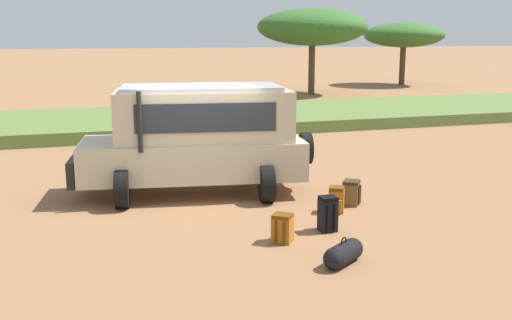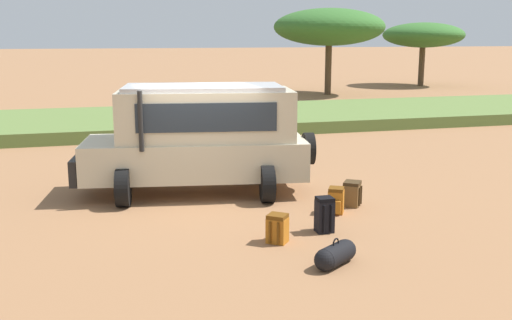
{
  "view_description": "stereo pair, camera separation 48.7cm",
  "coord_description": "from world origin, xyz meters",
  "px_view_note": "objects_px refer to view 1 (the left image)",
  "views": [
    {
      "loc": [
        -2.68,
        -12.39,
        3.52
      ],
      "look_at": [
        1.02,
        -0.91,
        1.0
      ],
      "focal_mm": 42.0,
      "sensor_mm": 36.0,
      "label": 1
    },
    {
      "loc": [
        -2.21,
        -12.53,
        3.52
      ],
      "look_at": [
        1.02,
        -0.91,
        1.0
      ],
      "focal_mm": 42.0,
      "sensor_mm": 36.0,
      "label": 2
    }
  ],
  "objects_px": {
    "backpack_beside_front_wheel": "(283,228)",
    "backpack_near_rear_wheel": "(336,200)",
    "backpack_cluster_center": "(327,214)",
    "duffel_bag_low_black_case": "(343,254)",
    "backpack_outermost": "(351,193)",
    "acacia_tree_centre_back": "(404,35)",
    "safari_vehicle": "(197,137)",
    "acacia_tree_left_mid": "(312,27)"
  },
  "relations": [
    {
      "from": "backpack_outermost",
      "to": "backpack_near_rear_wheel",
      "type": "bearing_deg",
      "value": -141.71
    },
    {
      "from": "backpack_cluster_center",
      "to": "backpack_outermost",
      "type": "bearing_deg",
      "value": 50.36
    },
    {
      "from": "acacia_tree_left_mid",
      "to": "safari_vehicle",
      "type": "bearing_deg",
      "value": -119.17
    },
    {
      "from": "safari_vehicle",
      "to": "backpack_cluster_center",
      "type": "relative_size",
      "value": 8.37
    },
    {
      "from": "backpack_near_rear_wheel",
      "to": "backpack_outermost",
      "type": "xyz_separation_m",
      "value": [
        0.53,
        0.42,
        -0.0
      ]
    },
    {
      "from": "backpack_near_rear_wheel",
      "to": "backpack_beside_front_wheel",
      "type": "bearing_deg",
      "value": -141.02
    },
    {
      "from": "backpack_near_rear_wheel",
      "to": "duffel_bag_low_black_case",
      "type": "xyz_separation_m",
      "value": [
        -1.11,
        -2.59,
        -0.09
      ]
    },
    {
      "from": "backpack_beside_front_wheel",
      "to": "backpack_outermost",
      "type": "height_order",
      "value": "backpack_outermost"
    },
    {
      "from": "backpack_cluster_center",
      "to": "acacia_tree_centre_back",
      "type": "distance_m",
      "value": 34.33
    },
    {
      "from": "safari_vehicle",
      "to": "acacia_tree_centre_back",
      "type": "distance_m",
      "value": 32.53
    },
    {
      "from": "backpack_beside_front_wheel",
      "to": "backpack_cluster_center",
      "type": "bearing_deg",
      "value": 17.66
    },
    {
      "from": "backpack_outermost",
      "to": "acacia_tree_left_mid",
      "type": "height_order",
      "value": "acacia_tree_left_mid"
    },
    {
      "from": "backpack_cluster_center",
      "to": "backpack_near_rear_wheel",
      "type": "relative_size",
      "value": 1.24
    },
    {
      "from": "duffel_bag_low_black_case",
      "to": "acacia_tree_left_mid",
      "type": "bearing_deg",
      "value": 68.02
    },
    {
      "from": "safari_vehicle",
      "to": "duffel_bag_low_black_case",
      "type": "xyz_separation_m",
      "value": [
        1.22,
        -4.93,
        -1.12
      ]
    },
    {
      "from": "backpack_beside_front_wheel",
      "to": "acacia_tree_centre_back",
      "type": "distance_m",
      "value": 35.15
    },
    {
      "from": "backpack_near_rear_wheel",
      "to": "duffel_bag_low_black_case",
      "type": "bearing_deg",
      "value": -113.08
    },
    {
      "from": "backpack_outermost",
      "to": "acacia_tree_left_mid",
      "type": "relative_size",
      "value": 0.08
    },
    {
      "from": "backpack_cluster_center",
      "to": "duffel_bag_low_black_case",
      "type": "distance_m",
      "value": 1.64
    },
    {
      "from": "backpack_cluster_center",
      "to": "acacia_tree_left_mid",
      "type": "height_order",
      "value": "acacia_tree_left_mid"
    },
    {
      "from": "backpack_outermost",
      "to": "acacia_tree_centre_back",
      "type": "height_order",
      "value": "acacia_tree_centre_back"
    },
    {
      "from": "duffel_bag_low_black_case",
      "to": "acacia_tree_centre_back",
      "type": "distance_m",
      "value": 35.9
    },
    {
      "from": "safari_vehicle",
      "to": "acacia_tree_centre_back",
      "type": "bearing_deg",
      "value": 50.79
    },
    {
      "from": "backpack_outermost",
      "to": "safari_vehicle",
      "type": "bearing_deg",
      "value": 146.04
    },
    {
      "from": "backpack_cluster_center",
      "to": "backpack_near_rear_wheel",
      "type": "bearing_deg",
      "value": 56.97
    },
    {
      "from": "safari_vehicle",
      "to": "backpack_outermost",
      "type": "xyz_separation_m",
      "value": [
        2.86,
        -1.92,
        -1.04
      ]
    },
    {
      "from": "backpack_beside_front_wheel",
      "to": "acacia_tree_left_mid",
      "type": "xyz_separation_m",
      "value": [
        10.93,
        24.46,
        3.75
      ]
    },
    {
      "from": "backpack_beside_front_wheel",
      "to": "acacia_tree_centre_back",
      "type": "height_order",
      "value": "acacia_tree_centre_back"
    },
    {
      "from": "backpack_beside_front_wheel",
      "to": "backpack_cluster_center",
      "type": "xyz_separation_m",
      "value": [
        0.99,
        0.31,
        0.07
      ]
    },
    {
      "from": "acacia_tree_left_mid",
      "to": "acacia_tree_centre_back",
      "type": "bearing_deg",
      "value": 26.1
    },
    {
      "from": "backpack_cluster_center",
      "to": "acacia_tree_centre_back",
      "type": "height_order",
      "value": "acacia_tree_centre_back"
    },
    {
      "from": "backpack_beside_front_wheel",
      "to": "backpack_outermost",
      "type": "relative_size",
      "value": 0.96
    },
    {
      "from": "backpack_near_rear_wheel",
      "to": "acacia_tree_centre_back",
      "type": "relative_size",
      "value": 0.09
    },
    {
      "from": "acacia_tree_centre_back",
      "to": "duffel_bag_low_black_case",
      "type": "bearing_deg",
      "value": -122.67
    },
    {
      "from": "backpack_beside_front_wheel",
      "to": "backpack_near_rear_wheel",
      "type": "bearing_deg",
      "value": 38.98
    },
    {
      "from": "duffel_bag_low_black_case",
      "to": "acacia_tree_left_mid",
      "type": "distance_m",
      "value": 27.99
    },
    {
      "from": "backpack_beside_front_wheel",
      "to": "duffel_bag_low_black_case",
      "type": "relative_size",
      "value": 0.61
    },
    {
      "from": "backpack_near_rear_wheel",
      "to": "backpack_outermost",
      "type": "bearing_deg",
      "value": 38.29
    },
    {
      "from": "safari_vehicle",
      "to": "backpack_cluster_center",
      "type": "distance_m",
      "value": 3.88
    },
    {
      "from": "safari_vehicle",
      "to": "backpack_beside_front_wheel",
      "type": "height_order",
      "value": "safari_vehicle"
    },
    {
      "from": "backpack_cluster_center",
      "to": "backpack_outermost",
      "type": "distance_m",
      "value": 1.87
    },
    {
      "from": "safari_vehicle",
      "to": "backpack_cluster_center",
      "type": "xyz_separation_m",
      "value": [
        1.66,
        -3.36,
        -0.98
      ]
    }
  ]
}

